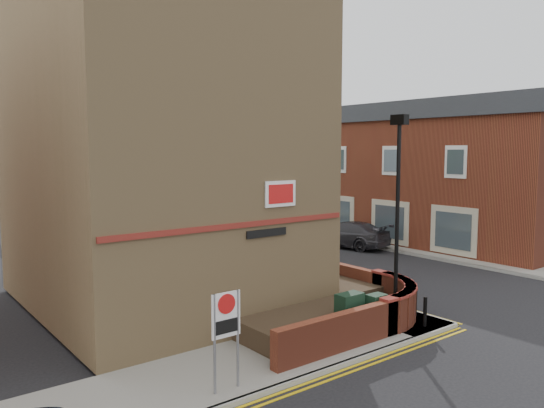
{
  "coord_description": "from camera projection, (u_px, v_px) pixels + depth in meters",
  "views": [
    {
      "loc": [
        -11.1,
        -8.93,
        5.38
      ],
      "look_at": [
        -1.0,
        4.0,
        3.7
      ],
      "focal_mm": 35.0,
      "sensor_mm": 36.0,
      "label": 1
    }
  ],
  "objects": [
    {
      "name": "ground",
      "position": [
        392.0,
        349.0,
        14.35
      ],
      "size": [
        120.0,
        120.0,
        0.0
      ],
      "primitive_type": "plane",
      "color": "black",
      "rests_on": "ground"
    },
    {
      "name": "pavement_corner",
      "position": [
        255.0,
        362.0,
        13.37
      ],
      "size": [
        13.0,
        3.0,
        0.12
      ],
      "primitive_type": "cube",
      "color": "gray",
      "rests_on": "ground"
    },
    {
      "name": "pavement_main",
      "position": [
        177.0,
        251.0,
        28.11
      ],
      "size": [
        2.0,
        32.0,
        0.12
      ],
      "primitive_type": "cube",
      "color": "gray",
      "rests_on": "ground"
    },
    {
      "name": "pavement_far",
      "position": [
        361.0,
        237.0,
        32.49
      ],
      "size": [
        4.0,
        40.0,
        0.12
      ],
      "primitive_type": "cube",
      "color": "gray",
      "rests_on": "ground"
    },
    {
      "name": "kerb_side",
      "position": [
        293.0,
        382.0,
        12.2
      ],
      "size": [
        13.0,
        0.15,
        0.12
      ],
      "primitive_type": "cube",
      "color": "gray",
      "rests_on": "ground"
    },
    {
      "name": "kerb_main_near",
      "position": [
        194.0,
        248.0,
        28.72
      ],
      "size": [
        0.15,
        32.0,
        0.12
      ],
      "primitive_type": "cube",
      "color": "gray",
      "rests_on": "ground"
    },
    {
      "name": "kerb_main_far",
      "position": [
        338.0,
        240.0,
        31.27
      ],
      "size": [
        0.15,
        40.0,
        0.12
      ],
      "primitive_type": "cube",
      "color": "gray",
      "rests_on": "ground"
    },
    {
      "name": "yellow_lines_side",
      "position": [
        300.0,
        388.0,
        12.01
      ],
      "size": [
        13.0,
        0.28,
        0.01
      ],
      "primitive_type": "cube",
      "color": "gold",
      "rests_on": "ground"
    },
    {
      "name": "yellow_lines_main",
      "position": [
        198.0,
        249.0,
        28.88
      ],
      "size": [
        0.28,
        32.0,
        0.01
      ],
      "primitive_type": "cube",
      "color": "gold",
      "rests_on": "ground"
    },
    {
      "name": "corner_building",
      "position": [
        158.0,
        125.0,
        18.24
      ],
      "size": [
        8.95,
        10.4,
        13.6
      ],
      "color": "tan",
      "rests_on": "ground"
    },
    {
      "name": "garden_wall",
      "position": [
        327.0,
        325.0,
        16.31
      ],
      "size": [
        6.8,
        6.0,
        1.2
      ],
      "primitive_type": null,
      "color": "maroon",
      "rests_on": "ground"
    },
    {
      "name": "lamppost",
      "position": [
        397.0,
        218.0,
        15.93
      ],
      "size": [
        0.25,
        0.5,
        6.3
      ],
      "color": "black",
      "rests_on": "pavement_corner"
    },
    {
      "name": "utility_cabinet_large",
      "position": [
        349.0,
        314.0,
        15.11
      ],
      "size": [
        0.8,
        0.45,
        1.2
      ],
      "primitive_type": "cube",
      "color": "black",
      "rests_on": "pavement_corner"
    },
    {
      "name": "utility_cabinet_small",
      "position": [
        376.0,
        313.0,
        15.37
      ],
      "size": [
        0.55,
        0.4,
        1.1
      ],
      "primitive_type": "cube",
      "color": "black",
      "rests_on": "pavement_corner"
    },
    {
      "name": "bollard_near",
      "position": [
        425.0,
        312.0,
        15.83
      ],
      "size": [
        0.11,
        0.11,
        0.9
      ],
      "primitive_type": "cylinder",
      "color": "black",
      "rests_on": "pavement_corner"
    },
    {
      "name": "bollard_far",
      "position": [
        415.0,
        302.0,
        16.82
      ],
      "size": [
        0.11,
        0.11,
        0.9
      ],
      "primitive_type": "cylinder",
      "color": "black",
      "rests_on": "pavement_corner"
    },
    {
      "name": "zone_sign",
      "position": [
        226.0,
        323.0,
        11.51
      ],
      "size": [
        0.72,
        0.07,
        2.2
      ],
      "color": "slate",
      "rests_on": "pavement_corner"
    },
    {
      "name": "far_terrace",
      "position": [
        334.0,
        170.0,
        36.14
      ],
      "size": [
        5.4,
        30.4,
        8.0
      ],
      "color": "maroon",
      "rests_on": "ground"
    },
    {
      "name": "far_terrace_cream",
      "position": [
        184.0,
        163.0,
        52.6
      ],
      "size": [
        5.4,
        12.4,
        8.0
      ],
      "color": "#BEB39D",
      "rests_on": "ground"
    },
    {
      "name": "tree_near",
      "position": [
        195.0,
        164.0,
        26.1
      ],
      "size": [
        3.64,
        3.65,
        6.7
      ],
      "color": "#382B1E",
      "rests_on": "pavement_main"
    },
    {
      "name": "tree_mid",
      "position": [
        129.0,
        153.0,
        32.32
      ],
      "size": [
        4.03,
        4.03,
        7.42
      ],
      "color": "#382B1E",
      "rests_on": "pavement_main"
    },
    {
      "name": "tree_far",
      "position": [
        85.0,
        156.0,
        38.62
      ],
      "size": [
        3.81,
        3.81,
        7.0
      ],
      "color": "#382B1E",
      "rests_on": "pavement_main"
    },
    {
      "name": "traffic_light_assembly",
      "position": [
        118.0,
        189.0,
        35.13
      ],
      "size": [
        0.2,
        0.16,
        4.2
      ],
      "color": "black",
      "rests_on": "pavement_main"
    },
    {
      "name": "silver_car_near",
      "position": [
        216.0,
        239.0,
        28.0
      ],
      "size": [
        2.6,
        4.4,
        1.37
      ],
      "primitive_type": "imported",
      "rotation": [
        0.0,
        0.0,
        0.3
      ],
      "color": "silver",
      "rests_on": "ground"
    },
    {
      "name": "red_car_main",
      "position": [
        207.0,
        234.0,
        29.15
      ],
      "size": [
        4.36,
        5.95,
        1.5
      ],
      "primitive_type": "imported",
      "rotation": [
        0.0,
        0.0,
        -0.39
      ],
      "color": "#9E1C11",
      "rests_on": "ground"
    },
    {
      "name": "grey_car_far",
      "position": [
        347.0,
        234.0,
        29.47
      ],
      "size": [
        2.98,
        5.26,
        1.44
      ],
      "primitive_type": "imported",
      "rotation": [
        0.0,
        0.0,
        3.35
      ],
      "color": "#333137",
      "rests_on": "ground"
    },
    {
      "name": "silver_car_far",
      "position": [
        312.0,
        231.0,
        31.26
      ],
      "size": [
        2.65,
        3.89,
        1.23
      ],
      "primitive_type": "imported",
      "rotation": [
        0.0,
        0.0,
        2.77
      ],
      "color": "silver",
      "rests_on": "ground"
    }
  ]
}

